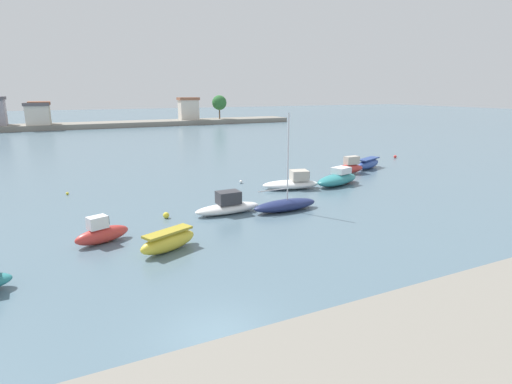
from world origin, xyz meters
TOP-DOWN VIEW (x-y plane):
  - ground_plane at (0.00, 0.00)m, footprint 400.00×400.00m
  - moored_boat_1 at (-2.72, 11.81)m, footprint 3.39×1.99m
  - moored_boat_2 at (0.48, 8.87)m, footprint 3.74×2.40m
  - moored_boat_3 at (6.20, 14.06)m, footprint 5.02×1.57m
  - moored_boat_4 at (10.31, 12.81)m, footprint 5.20×1.58m
  - moored_boat_5 at (14.44, 18.66)m, footprint 5.54×3.21m
  - moored_boat_6 at (19.09, 18.08)m, footprint 5.72×3.45m
  - moored_boat_7 at (23.41, 22.02)m, footprint 4.21×1.37m
  - moored_boat_8 at (27.45, 23.39)m, footprint 4.66×2.96m
  - mooring_buoy_0 at (1.85, 14.89)m, footprint 0.44×0.44m
  - mooring_buoy_1 at (11.13, 22.76)m, footprint 0.32×0.32m
  - mooring_buoy_2 at (-4.14, 25.24)m, footprint 0.25×0.25m
  - mooring_buoy_3 at (35.79, 27.66)m, footprint 0.39×0.39m
  - distant_shoreline at (-1.95, 94.66)m, footprint 111.63×8.60m

SIDE VIEW (x-z plane):
  - ground_plane at x=0.00m, z-range 0.00..0.00m
  - mooring_buoy_2 at x=-4.14m, z-range 0.00..0.25m
  - mooring_buoy_1 at x=11.13m, z-range 0.00..0.32m
  - mooring_buoy_3 at x=35.79m, z-range 0.00..0.39m
  - mooring_buoy_0 at x=1.85m, z-range 0.00..0.44m
  - moored_boat_4 at x=10.31m, z-range -3.14..4.06m
  - moored_boat_5 at x=14.44m, z-range -0.28..1.41m
  - moored_boat_2 at x=0.48m, z-range -0.02..1.15m
  - moored_boat_8 at x=27.45m, z-range -0.02..1.17m
  - moored_boat_3 at x=6.20m, z-range -0.25..1.41m
  - moored_boat_1 at x=-2.72m, z-range -0.22..1.45m
  - moored_boat_6 at x=19.09m, z-range -0.21..1.44m
  - moored_boat_7 at x=23.41m, z-range -0.26..1.60m
  - distant_shoreline at x=-1.95m, z-range -1.83..5.82m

